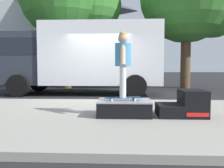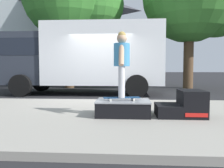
# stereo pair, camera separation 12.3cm
# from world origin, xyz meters

# --- Properties ---
(ground_plane) EXTENTS (140.00, 140.00, 0.00)m
(ground_plane) POSITION_xyz_m (0.00, 0.00, 0.00)
(ground_plane) COLOR black
(sidewalk_slab) EXTENTS (50.00, 5.00, 0.12)m
(sidewalk_slab) POSITION_xyz_m (0.00, -3.00, 0.06)
(sidewalk_slab) COLOR gray
(sidewalk_slab) RESTS_ON ground
(skate_box) EXTENTS (1.15, 0.82, 0.34)m
(skate_box) POSITION_xyz_m (0.98, -3.16, 0.30)
(skate_box) COLOR black
(skate_box) RESTS_ON sidewalk_slab
(kicker_ramp) EXTENTS (1.00, 0.76, 0.56)m
(kicker_ramp) POSITION_xyz_m (2.28, -3.16, 0.35)
(kicker_ramp) COLOR black
(kicker_ramp) RESTS_ON sidewalk_slab
(skateboard) EXTENTS (0.80, 0.34, 0.07)m
(skateboard) POSITION_xyz_m (0.95, -3.21, 0.51)
(skateboard) COLOR navy
(skateboard) RESTS_ON skate_box
(skater_kid) EXTENTS (0.34, 0.72, 1.39)m
(skater_kid) POSITION_xyz_m (0.95, -3.21, 1.34)
(skater_kid) COLOR silver
(skater_kid) RESTS_ON skateboard
(box_truck) EXTENTS (6.91, 2.63, 3.05)m
(box_truck) POSITION_xyz_m (-0.95, 2.20, 1.70)
(box_truck) COLOR white
(box_truck) RESTS_ON ground
(house_behind) EXTENTS (9.54, 8.23, 8.40)m
(house_behind) POSITION_xyz_m (-4.53, 12.06, 4.24)
(house_behind) COLOR silver
(house_behind) RESTS_ON ground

